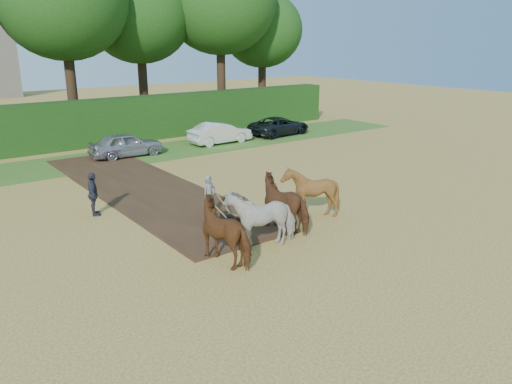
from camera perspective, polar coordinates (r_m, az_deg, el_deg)
name	(u,v)px	position (r m, az deg, el deg)	size (l,w,h in m)	color
ground	(192,243)	(17.55, -7.36, -5.77)	(120.00, 120.00, 0.00)	gold
earth_strip	(145,189)	(24.10, -12.56, 0.38)	(4.50, 17.00, 0.05)	#472D1C
grass_verge	(67,165)	(30.01, -20.80, 2.91)	(50.00, 5.00, 0.03)	#38601E
hedgerow	(42,128)	(34.01, -23.28, 6.75)	(46.00, 1.60, 3.00)	#14380F
spectator_far	(93,194)	(20.81, -18.12, -0.26)	(1.03, 0.43, 1.76)	#262733
plough_team	(272,209)	(17.74, 1.88, -1.93)	(6.74, 5.48, 2.02)	brown
parked_cars	(112,147)	(30.68, -16.15, 4.96)	(36.01, 2.81, 1.48)	#A6A9AD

